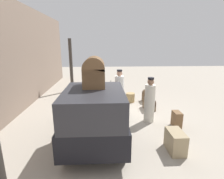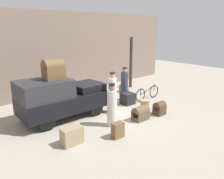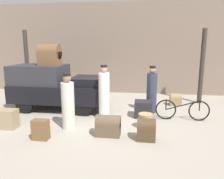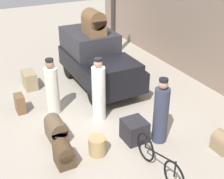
{
  "view_description": "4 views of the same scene",
  "coord_description": "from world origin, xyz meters",
  "views": [
    {
      "loc": [
        -6.85,
        0.57,
        2.82
      ],
      "look_at": [
        0.2,
        0.2,
        0.95
      ],
      "focal_mm": 28.0,
      "sensor_mm": 36.0,
      "label": 1
    },
    {
      "loc": [
        -5.92,
        -6.97,
        3.59
      ],
      "look_at": [
        0.2,
        0.2,
        0.95
      ],
      "focal_mm": 35.0,
      "sensor_mm": 36.0,
      "label": 2
    },
    {
      "loc": [
        1.21,
        -7.04,
        2.47
      ],
      "look_at": [
        0.2,
        0.2,
        0.95
      ],
      "focal_mm": 35.0,
      "sensor_mm": 36.0,
      "label": 3
    },
    {
      "loc": [
        6.73,
        -3.15,
        4.76
      ],
      "look_at": [
        0.2,
        0.2,
        0.95
      ],
      "focal_mm": 50.0,
      "sensor_mm": 36.0,
      "label": 4
    }
  ],
  "objects": [
    {
      "name": "truck",
      "position": [
        -2.07,
        0.81,
        0.9
      ],
      "size": [
        3.55,
        1.62,
        1.7
      ],
      "color": "black",
      "rests_on": "ground"
    },
    {
      "name": "ground_plane",
      "position": [
        0.0,
        0.0,
        0.0
      ],
      "size": [
        30.0,
        30.0,
        0.0
      ],
      "primitive_type": "plane",
      "color": "#A89E8E"
    },
    {
      "name": "canopy_pillar_right",
      "position": [
        3.66,
        2.46,
        1.55
      ],
      "size": [
        0.19,
        0.19,
        3.1
      ],
      "color": "#38332D",
      "rests_on": "ground"
    },
    {
      "name": "trunk_wicker_pale",
      "position": [
        0.32,
        -1.44,
        0.28
      ],
      "size": [
        0.67,
        0.43,
        0.57
      ],
      "color": "brown",
      "rests_on": "ground"
    },
    {
      "name": "bicycle",
      "position": [
        2.56,
        0.12,
        0.35
      ],
      "size": [
        1.74,
        0.04,
        0.72
      ],
      "color": "black",
      "rests_on": "ground"
    },
    {
      "name": "suitcase_small_leather",
      "position": [
        1.36,
        -1.6,
        0.29
      ],
      "size": [
        0.47,
        0.39,
        0.58
      ],
      "color": "#4C3823",
      "rests_on": "ground"
    },
    {
      "name": "station_building_facade",
      "position": [
        0.0,
        4.08,
        2.25
      ],
      "size": [
        16.0,
        0.15,
        4.5
      ],
      "color": "gray",
      "rests_on": "ground"
    },
    {
      "name": "trunk_large_brown",
      "position": [
        -1.39,
        -1.97,
        0.27
      ],
      "size": [
        0.42,
        0.25,
        0.54
      ],
      "color": "brown",
      "rests_on": "ground"
    },
    {
      "name": "suitcase_tan_flat",
      "position": [
        -2.8,
        -1.34,
        0.29
      ],
      "size": [
        0.68,
        0.39,
        0.57
      ],
      "color": "#9E8966",
      "rests_on": "ground"
    },
    {
      "name": "porter_lifting_near_truck",
      "position": [
        -0.02,
        -0.09,
        0.84
      ],
      "size": [
        0.36,
        0.36,
        1.81
      ],
      "color": "white",
      "rests_on": "ground"
    },
    {
      "name": "conductor_in_dark_uniform",
      "position": [
        1.57,
        0.83,
        0.79
      ],
      "size": [
        0.37,
        0.37,
        1.71
      ],
      "color": "#33384C",
      "rests_on": "ground"
    },
    {
      "name": "wicker_basket",
      "position": [
        1.34,
        -0.77,
        0.22
      ],
      "size": [
        0.42,
        0.42,
        0.45
      ],
      "color": "tan",
      "rests_on": "ground"
    },
    {
      "name": "trunk_umber_medium",
      "position": [
        1.27,
        0.28,
        0.28
      ],
      "size": [
        0.58,
        0.55,
        0.56
      ],
      "color": "#232328",
      "rests_on": "ground"
    },
    {
      "name": "trunk_on_truck_roof",
      "position": [
        -2.25,
        0.81,
        2.08
      ],
      "size": [
        0.77,
        0.57,
        0.79
      ],
      "color": "brown",
      "rests_on": "truck"
    },
    {
      "name": "porter_carrying_trunk",
      "position": [
        -0.92,
        -1.11,
        0.76
      ],
      "size": [
        0.38,
        0.38,
        1.66
      ],
      "color": "silver",
      "rests_on": "ground"
    },
    {
      "name": "suitcase_black_upright",
      "position": [
        2.6,
        1.94,
        0.24
      ],
      "size": [
        0.45,
        0.38,
        0.5
      ],
      "color": "#937A56",
      "rests_on": "ground"
    }
  ]
}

